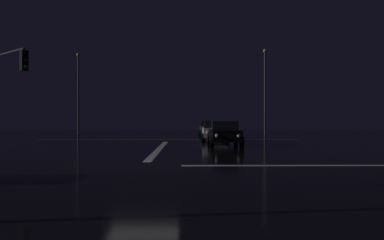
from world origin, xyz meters
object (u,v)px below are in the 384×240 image
at_px(sedan_green, 209,128).
at_px(sedan_orange, 213,129).
at_px(sedan_black, 224,133).
at_px(streetlamp_right_far, 265,86).
at_px(sedan_white, 214,131).
at_px(streetlamp_left_far, 78,88).
at_px(traffic_signal_nw, 8,79).

bearing_deg(sedan_green, sedan_orange, -89.32).
relative_size(sedan_black, streetlamp_right_far, 0.46).
relative_size(sedan_white, streetlamp_left_far, 0.49).
height_order(sedan_black, streetlamp_right_far, streetlamp_right_far).
relative_size(streetlamp_right_far, streetlamp_left_far, 1.05).
relative_size(sedan_green, streetlamp_left_far, 0.49).
bearing_deg(sedan_black, sedan_white, 92.11).
height_order(streetlamp_right_far, streetlamp_left_far, streetlamp_right_far).
xyz_separation_m(sedan_orange, streetlamp_left_far, (-14.13, 6.64, 4.34)).
bearing_deg(sedan_white, sedan_green, 89.12).
distance_m(sedan_white, streetlamp_right_far, 14.72).
distance_m(sedan_orange, traffic_signal_nw, 20.18).
relative_size(sedan_black, traffic_signal_nw, 0.77).
distance_m(sedan_orange, streetlamp_left_far, 16.20).
bearing_deg(streetlamp_left_far, traffic_signal_nw, -85.29).
distance_m(sedan_black, sedan_white, 6.30).
relative_size(sedan_orange, streetlamp_right_far, 0.46).
xyz_separation_m(traffic_signal_nw, streetlamp_left_far, (-1.84, 22.34, 1.25)).
bearing_deg(sedan_black, streetlamp_right_far, 71.91).
bearing_deg(sedan_white, traffic_signal_nw, -140.62).
bearing_deg(sedan_white, sedan_orange, 87.56).
bearing_deg(sedan_green, sedan_white, -90.88).
xyz_separation_m(sedan_black, sedan_green, (-0.05, 17.95, 0.00)).
height_order(sedan_orange, traffic_signal_nw, traffic_signal_nw).
bearing_deg(sedan_white, sedan_black, -87.89).
height_order(sedan_orange, streetlamp_right_far, streetlamp_right_far).
height_order(sedan_white, streetlamp_right_far, streetlamp_right_far).
height_order(sedan_black, traffic_signal_nw, traffic_signal_nw).
relative_size(sedan_black, streetlamp_left_far, 0.49).
distance_m(sedan_orange, sedan_green, 5.83).
xyz_separation_m(sedan_white, traffic_signal_nw, (-12.04, -9.88, 3.09)).
xyz_separation_m(sedan_black, traffic_signal_nw, (-12.27, -3.59, 3.09)).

